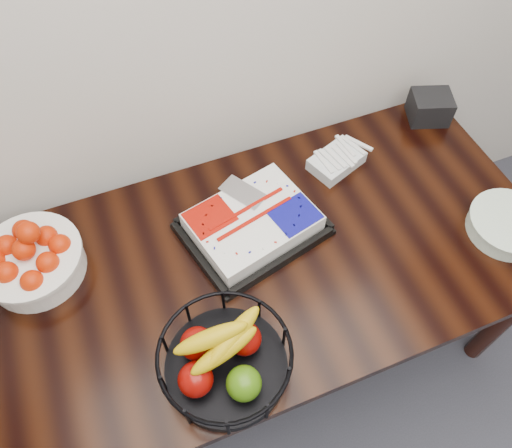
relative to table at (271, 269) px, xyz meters
name	(u,v)px	position (x,y,z in m)	size (l,w,h in m)	color
table	(271,269)	(0.00, 0.00, 0.00)	(1.80, 0.90, 0.75)	black
cake_tray	(253,224)	(-0.02, 0.11, 0.13)	(0.50, 0.43, 0.09)	black
tangerine_bowl	(29,256)	(-0.69, 0.22, 0.17)	(0.31, 0.31, 0.20)	white
fruit_basket	(225,359)	(-0.26, -0.29, 0.16)	(0.36, 0.36, 0.19)	black
plate_stack	(507,225)	(0.75, -0.20, 0.12)	(0.26, 0.26, 0.06)	white
fork_bag	(336,160)	(0.36, 0.26, 0.11)	(0.22, 0.18, 0.05)	silver
napkin_box	(430,107)	(0.80, 0.35, 0.14)	(0.15, 0.13, 0.10)	black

